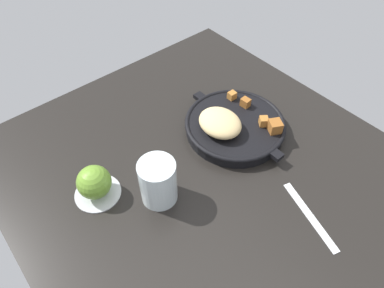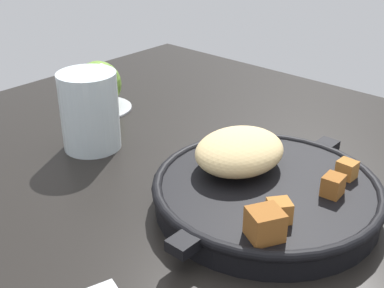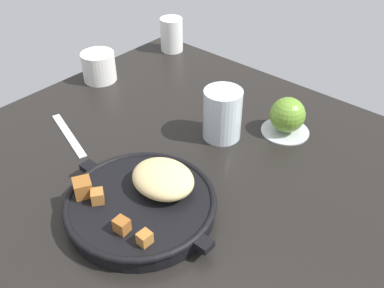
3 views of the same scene
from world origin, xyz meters
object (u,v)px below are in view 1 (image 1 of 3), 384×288
red_apple (94,182)px  water_glass_tall (157,180)px  cast_iron_skillet (233,125)px  butter_knife (310,216)px

red_apple → water_glass_tall: water_glass_tall is taller
cast_iron_skillet → water_glass_tall: 26.42cm
red_apple → butter_knife: red_apple is taller
cast_iron_skillet → red_apple: bearing=80.8°
cast_iron_skillet → water_glass_tall: water_glass_tall is taller
cast_iron_skillet → red_apple: 36.61cm
red_apple → water_glass_tall: bearing=-131.8°
water_glass_tall → red_apple: bearing=48.2°
cast_iron_skillet → water_glass_tall: (-3.17, 26.06, 2.97)cm
butter_knife → water_glass_tall: (24.97, 21.08, 5.22)cm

